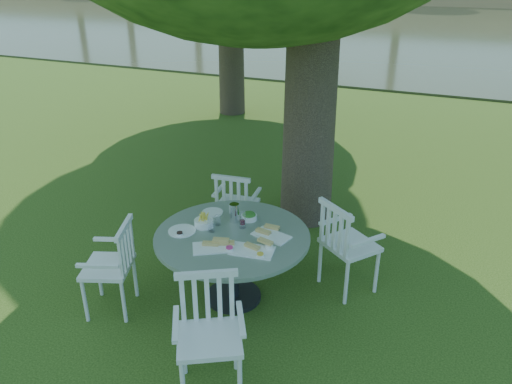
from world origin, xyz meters
TOP-DOWN VIEW (x-y plane):
  - ground at (0.00, 0.00)m, footprint 140.00×140.00m
  - table at (0.08, -0.57)m, footprint 1.50×1.50m
  - chair_ne at (1.03, -0.01)m, footprint 0.68×0.68m
  - chair_nw at (-0.38, 0.45)m, footprint 0.51×0.48m
  - chair_sw at (-0.87, -1.15)m, footprint 0.58×0.60m
  - chair_se at (0.38, -1.63)m, footprint 0.65×0.64m
  - tableware at (0.00, -0.52)m, footprint 1.17×0.93m
  - river at (0.00, 23.00)m, footprint 100.00×28.00m

SIDE VIEW (x-z plane):
  - ground at x=0.00m, z-range 0.00..0.00m
  - river at x=0.00m, z-range -0.06..0.06m
  - chair_nw at x=-0.38m, z-range 0.08..0.99m
  - chair_sw at x=-0.87m, z-range 0.08..1.01m
  - chair_se at x=0.38m, z-range 0.09..1.06m
  - chair_ne at x=1.03m, z-range 0.09..1.08m
  - table at x=0.08m, z-range 0.24..0.98m
  - tableware at x=0.00m, z-range 0.68..0.87m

